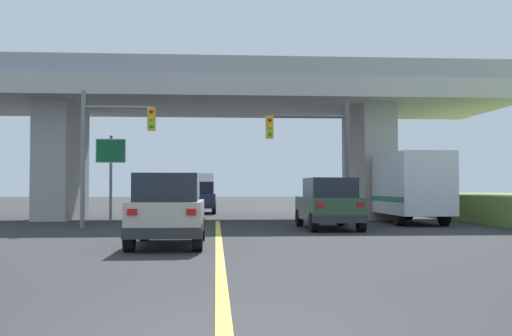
{
  "coord_description": "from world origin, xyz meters",
  "views": [
    {
      "loc": [
        -0.1,
        -6.55,
        1.62
      ],
      "look_at": [
        1.45,
        16.57,
        2.4
      ],
      "focal_mm": 42.17,
      "sensor_mm": 36.0,
      "label": 1
    }
  ],
  "objects_px": {
    "suv_lead": "(168,210)",
    "suv_crossing": "(328,203)",
    "sedan_oncoming": "(201,197)",
    "semi_truck_distant": "(202,188)",
    "traffic_signal_nearside": "(319,146)",
    "highway_sign": "(111,159)",
    "traffic_signal_farside": "(107,140)",
    "box_truck": "(407,187)"
  },
  "relations": [
    {
      "from": "traffic_signal_nearside",
      "to": "traffic_signal_farside",
      "type": "height_order",
      "value": "traffic_signal_farside"
    },
    {
      "from": "box_truck",
      "to": "traffic_signal_farside",
      "type": "bearing_deg",
      "value": -170.57
    },
    {
      "from": "traffic_signal_nearside",
      "to": "highway_sign",
      "type": "distance_m",
      "value": 10.39
    },
    {
      "from": "semi_truck_distant",
      "to": "sedan_oncoming",
      "type": "bearing_deg",
      "value": -88.89
    },
    {
      "from": "semi_truck_distant",
      "to": "traffic_signal_nearside",
      "type": "bearing_deg",
      "value": -80.04
    },
    {
      "from": "sedan_oncoming",
      "to": "traffic_signal_nearside",
      "type": "height_order",
      "value": "traffic_signal_nearside"
    },
    {
      "from": "suv_crossing",
      "to": "traffic_signal_farside",
      "type": "distance_m",
      "value": 9.46
    },
    {
      "from": "sedan_oncoming",
      "to": "highway_sign",
      "type": "height_order",
      "value": "highway_sign"
    },
    {
      "from": "suv_crossing",
      "to": "highway_sign",
      "type": "relative_size",
      "value": 1.12
    },
    {
      "from": "traffic_signal_nearside",
      "to": "semi_truck_distant",
      "type": "distance_m",
      "value": 33.49
    },
    {
      "from": "highway_sign",
      "to": "suv_crossing",
      "type": "bearing_deg",
      "value": -32.59
    },
    {
      "from": "highway_sign",
      "to": "semi_truck_distant",
      "type": "relative_size",
      "value": 0.61
    },
    {
      "from": "traffic_signal_farside",
      "to": "highway_sign",
      "type": "distance_m",
      "value": 4.59
    },
    {
      "from": "traffic_signal_farside",
      "to": "highway_sign",
      "type": "bearing_deg",
      "value": 97.97
    },
    {
      "from": "suv_lead",
      "to": "suv_crossing",
      "type": "bearing_deg",
      "value": 48.56
    },
    {
      "from": "suv_crossing",
      "to": "box_truck",
      "type": "xyz_separation_m",
      "value": [
        4.41,
        3.84,
        0.65
      ]
    },
    {
      "from": "sedan_oncoming",
      "to": "semi_truck_distant",
      "type": "bearing_deg",
      "value": 91.11
    },
    {
      "from": "highway_sign",
      "to": "traffic_signal_farside",
      "type": "bearing_deg",
      "value": -82.03
    },
    {
      "from": "suv_crossing",
      "to": "highway_sign",
      "type": "height_order",
      "value": "highway_sign"
    },
    {
      "from": "suv_lead",
      "to": "sedan_oncoming",
      "type": "distance_m",
      "value": 22.0
    },
    {
      "from": "sedan_oncoming",
      "to": "semi_truck_distant",
      "type": "relative_size",
      "value": 0.64
    },
    {
      "from": "traffic_signal_farside",
      "to": "semi_truck_distant",
      "type": "xyz_separation_m",
      "value": [
        3.14,
        33.38,
        -2.02
      ]
    },
    {
      "from": "traffic_signal_nearside",
      "to": "traffic_signal_farside",
      "type": "relative_size",
      "value": 0.94
    },
    {
      "from": "traffic_signal_nearside",
      "to": "semi_truck_distant",
      "type": "bearing_deg",
      "value": 99.96
    },
    {
      "from": "highway_sign",
      "to": "semi_truck_distant",
      "type": "distance_m",
      "value": 29.15
    },
    {
      "from": "suv_crossing",
      "to": "sedan_oncoming",
      "type": "xyz_separation_m",
      "value": [
        -5.44,
        15.43,
        -0.0
      ]
    },
    {
      "from": "sedan_oncoming",
      "to": "traffic_signal_nearside",
      "type": "xyz_separation_m",
      "value": [
        5.41,
        -13.37,
        2.44
      ]
    },
    {
      "from": "sedan_oncoming",
      "to": "semi_truck_distant",
      "type": "height_order",
      "value": "semi_truck_distant"
    },
    {
      "from": "sedan_oncoming",
      "to": "suv_lead",
      "type": "bearing_deg",
      "value": -90.92
    },
    {
      "from": "traffic_signal_nearside",
      "to": "highway_sign",
      "type": "height_order",
      "value": "traffic_signal_nearside"
    },
    {
      "from": "traffic_signal_farside",
      "to": "highway_sign",
      "type": "height_order",
      "value": "traffic_signal_farside"
    },
    {
      "from": "suv_lead",
      "to": "traffic_signal_farside",
      "type": "relative_size",
      "value": 0.78
    },
    {
      "from": "box_truck",
      "to": "sedan_oncoming",
      "type": "distance_m",
      "value": 15.23
    },
    {
      "from": "suv_crossing",
      "to": "sedan_oncoming",
      "type": "relative_size",
      "value": 1.07
    },
    {
      "from": "suv_lead",
      "to": "semi_truck_distant",
      "type": "bearing_deg",
      "value": 90.03
    },
    {
      "from": "semi_truck_distant",
      "to": "box_truck",
      "type": "bearing_deg",
      "value": -71.82
    },
    {
      "from": "suv_lead",
      "to": "suv_crossing",
      "type": "distance_m",
      "value": 8.76
    },
    {
      "from": "box_truck",
      "to": "highway_sign",
      "type": "height_order",
      "value": "highway_sign"
    },
    {
      "from": "suv_lead",
      "to": "semi_truck_distant",
      "type": "xyz_separation_m",
      "value": [
        -0.02,
        41.56,
        0.56
      ]
    },
    {
      "from": "highway_sign",
      "to": "sedan_oncoming",
      "type": "bearing_deg",
      "value": 65.99
    },
    {
      "from": "suv_crossing",
      "to": "traffic_signal_nearside",
      "type": "xyz_separation_m",
      "value": [
        -0.03,
        2.06,
        2.44
      ]
    },
    {
      "from": "suv_lead",
      "to": "semi_truck_distant",
      "type": "distance_m",
      "value": 41.56
    }
  ]
}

